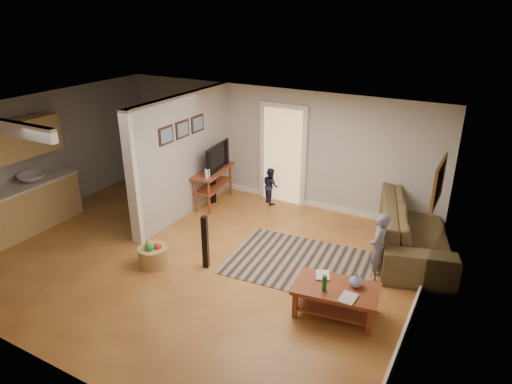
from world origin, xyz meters
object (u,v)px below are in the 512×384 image
(toy_basket, at_px, (153,255))
(coffee_table, at_px, (337,293))
(speaker_right, at_px, (212,179))
(speaker_left, at_px, (205,242))
(child, at_px, (374,279))
(sofa, at_px, (411,246))
(tv_console, at_px, (214,173))
(toddler, at_px, (270,202))

(toy_basket, bearing_deg, coffee_table, 4.32)
(coffee_table, xyz_separation_m, speaker_right, (-3.76, 2.42, 0.19))
(speaker_left, bearing_deg, child, 5.72)
(sofa, distance_m, coffee_table, 2.62)
(tv_console, bearing_deg, coffee_table, -40.75)
(sofa, height_order, toddler, sofa)
(coffee_table, bearing_deg, speaker_left, 176.73)
(coffee_table, distance_m, child, 1.24)
(child, height_order, toddler, child)
(speaker_left, distance_m, toy_basket, 0.95)
(speaker_left, height_order, speaker_right, speaker_right)
(speaker_right, bearing_deg, speaker_left, -39.46)
(speaker_left, bearing_deg, tv_console, 104.82)
(sofa, xyz_separation_m, tv_console, (-4.24, -0.14, 0.72))
(sofa, distance_m, speaker_left, 3.79)
(speaker_left, relative_size, toddler, 1.17)
(tv_console, height_order, child, tv_console)
(coffee_table, relative_size, child, 1.08)
(child, bearing_deg, coffee_table, -11.66)
(coffee_table, xyz_separation_m, speaker_left, (-2.36, 0.13, 0.11))
(child, bearing_deg, tv_console, -107.19)
(speaker_left, bearing_deg, toddler, 79.58)
(child, bearing_deg, speaker_left, -68.31)
(toy_basket, distance_m, toddler, 3.33)
(speaker_left, bearing_deg, sofa, 23.80)
(coffee_table, relative_size, toddler, 1.56)
(speaker_left, distance_m, child, 2.83)
(toy_basket, bearing_deg, tv_console, 100.99)
(sofa, bearing_deg, coffee_table, 152.27)
(speaker_left, height_order, child, speaker_left)
(sofa, xyz_separation_m, coffee_table, (-0.54, -2.53, 0.36))
(speaker_left, bearing_deg, coffee_table, -19.08)
(speaker_right, height_order, child, speaker_right)
(sofa, bearing_deg, toddler, 65.40)
(speaker_left, distance_m, speaker_right, 2.68)
(tv_console, height_order, speaker_left, tv_console)
(tv_console, height_order, toy_basket, tv_console)
(speaker_right, bearing_deg, tv_console, -4.63)
(sofa, bearing_deg, child, 152.04)
(coffee_table, bearing_deg, child, 78.18)
(speaker_left, xyz_separation_m, toy_basket, (-0.82, -0.38, -0.29))
(speaker_left, distance_m, toddler, 2.95)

